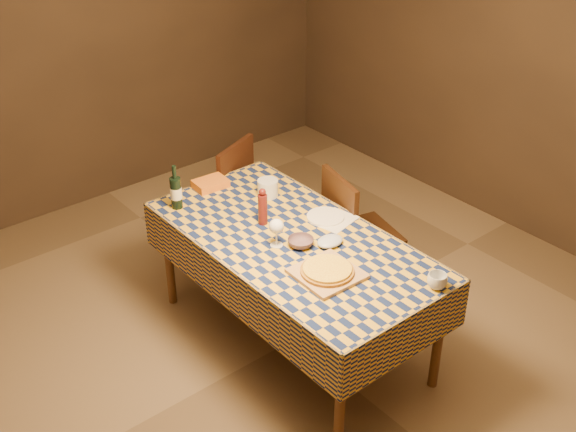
# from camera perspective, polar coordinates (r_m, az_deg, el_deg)

# --- Properties ---
(room) EXTENTS (5.00, 5.10, 2.70)m
(room) POSITION_cam_1_polar(r_m,az_deg,el_deg) (3.93, 0.47, 5.34)
(room) COLOR brown
(room) RESTS_ON ground
(dining_table) EXTENTS (0.94, 1.84, 0.77)m
(dining_table) POSITION_cam_1_polar(r_m,az_deg,el_deg) (4.25, 0.43, -2.65)
(dining_table) COLOR brown
(dining_table) RESTS_ON ground
(cutting_board) EXTENTS (0.34, 0.34, 0.02)m
(cutting_board) POSITION_cam_1_polar(r_m,az_deg,el_deg) (3.91, 3.11, -4.57)
(cutting_board) COLOR tan
(cutting_board) RESTS_ON dining_table
(pizza) EXTENTS (0.35, 0.35, 0.03)m
(pizza) POSITION_cam_1_polar(r_m,az_deg,el_deg) (3.90, 3.12, -4.28)
(pizza) COLOR #915E18
(pizza) RESTS_ON cutting_board
(pepper_mill) EXTENTS (0.06, 0.06, 0.24)m
(pepper_mill) POSITION_cam_1_polar(r_m,az_deg,el_deg) (4.30, -2.01, 0.69)
(pepper_mill) COLOR #4C1311
(pepper_mill) RESTS_ON dining_table
(bowl) EXTENTS (0.19, 0.19, 0.05)m
(bowl) POSITION_cam_1_polar(r_m,az_deg,el_deg) (4.13, 1.01, -2.10)
(bowl) COLOR #59424A
(bowl) RESTS_ON dining_table
(wine_glass) EXTENTS (0.09, 0.09, 0.17)m
(wine_glass) POSITION_cam_1_polar(r_m,az_deg,el_deg) (4.09, -0.93, -0.89)
(wine_glass) COLOR white
(wine_glass) RESTS_ON dining_table
(wine_bottle) EXTENTS (0.09, 0.09, 0.29)m
(wine_bottle) POSITION_cam_1_polar(r_m,az_deg,el_deg) (4.52, -8.84, 1.88)
(wine_bottle) COLOR black
(wine_bottle) RESTS_ON dining_table
(deli_tub) EXTENTS (0.17, 0.17, 0.11)m
(deli_tub) POSITION_cam_1_polar(r_m,az_deg,el_deg) (4.63, -1.61, 2.23)
(deli_tub) COLOR silver
(deli_tub) RESTS_ON dining_table
(takeout_container) EXTENTS (0.22, 0.16, 0.05)m
(takeout_container) POSITION_cam_1_polar(r_m,az_deg,el_deg) (4.76, -6.16, 2.56)
(takeout_container) COLOR #C8671A
(takeout_container) RESTS_ON dining_table
(white_plate) EXTENTS (0.27, 0.27, 0.01)m
(white_plate) POSITION_cam_1_polar(r_m,az_deg,el_deg) (4.41, 2.98, -0.06)
(white_plate) COLOR white
(white_plate) RESTS_ON dining_table
(tumbler) EXTENTS (0.13, 0.13, 0.08)m
(tumbler) POSITION_cam_1_polar(r_m,az_deg,el_deg) (3.87, 11.70, -5.06)
(tumbler) COLOR silver
(tumbler) RESTS_ON dining_table
(flour_patch) EXTENTS (0.28, 0.24, 0.00)m
(flour_patch) POSITION_cam_1_polar(r_m,az_deg,el_deg) (4.39, 3.77, -0.35)
(flour_patch) COLOR silver
(flour_patch) RESTS_ON dining_table
(flour_bag) EXTENTS (0.17, 0.13, 0.05)m
(flour_bag) POSITION_cam_1_polar(r_m,az_deg,el_deg) (4.15, 3.33, -2.00)
(flour_bag) COLOR #ABBCDB
(flour_bag) RESTS_ON dining_table
(chair_far) EXTENTS (0.55, 0.55, 0.93)m
(chair_far) POSITION_cam_1_polar(r_m,az_deg,el_deg) (5.21, -5.12, 1.86)
(chair_far) COLOR black
(chair_far) RESTS_ON ground
(chair_right) EXTENTS (0.51, 0.51, 0.93)m
(chair_right) POSITION_cam_1_polar(r_m,az_deg,el_deg) (4.79, 5.18, -1.01)
(chair_right) COLOR black
(chair_right) RESTS_ON ground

